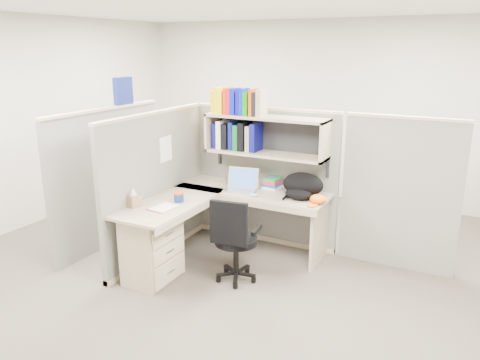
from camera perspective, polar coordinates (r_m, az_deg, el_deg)
The scene contains 14 objects.
ground at distance 5.10m, azimuth -1.42°, elevation -10.79°, with size 6.00×6.00×0.00m, color #3B342D.
room_shell at distance 4.60m, azimuth -1.56°, elevation 7.54°, with size 6.00×6.00×6.00m.
cubicle at distance 5.31m, azimuth -2.61°, elevation 0.82°, with size 3.79×1.84×1.95m.
desk at distance 4.89m, azimuth -7.30°, elevation -6.45°, with size 1.74×1.75×0.73m.
laptop at distance 5.22m, azimuth 0.02°, elevation -0.01°, with size 0.35×0.35×0.25m, color #B3B3B8, non-canonical shape.
backpack at distance 5.03m, azimuth 7.45°, elevation -0.71°, with size 0.45×0.35×0.26m, color black, non-canonical shape.
orange_cap at distance 4.90m, azimuth 9.50°, elevation -2.31°, with size 0.17×0.20×0.09m, color #D85D12, non-canonical shape.
snack_canister at distance 4.92m, azimuth -7.47°, elevation -2.05°, with size 0.11×0.11×0.11m.
tissue_box at distance 4.85m, azimuth -12.86°, elevation -2.06°, with size 0.12×0.12×0.19m, color #8F6E51, non-canonical shape.
mouse at distance 5.07m, azimuth 1.71°, elevation -1.83°, with size 0.09×0.06×0.03m, color #9ABBDB.
paper_cup at distance 5.38m, azimuth 1.93°, elevation -0.35°, with size 0.07×0.07×0.11m, color white.
book_stack at distance 5.39m, azimuth 4.08°, elevation -0.29°, with size 0.18×0.25×0.12m, color gray, non-canonical shape.
loose_paper at distance 4.79m, azimuth -9.25°, elevation -3.28°, with size 0.20×0.27×0.00m, color white, non-canonical shape.
task_chair at distance 4.70m, azimuth -0.65°, elevation -8.86°, with size 0.49×0.46×0.90m.
Camera 1 is at (2.21, -3.98, 2.29)m, focal length 35.00 mm.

